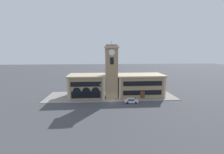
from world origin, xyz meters
The scene contains 8 objects.
ground_plane centered at (0.00, 0.00, 0.00)m, with size 300.00×300.00×0.00m, color #424247.
sidewalk_kerb centered at (0.00, 6.41, 0.07)m, with size 43.94×12.82×0.15m.
clock_tower centered at (0.00, 4.68, 8.86)m, with size 4.67×4.67×18.81m.
town_hall_left_wing centered at (-8.23, 6.72, 3.85)m, with size 12.59×8.83×7.65m.
town_hall_right_wing centered at (10.13, 6.73, 3.80)m, with size 16.38×8.83×7.55m.
parked_car_near centered at (5.55, -1.20, 0.73)m, with size 4.17×1.99×1.40m.
street_lamp centered at (-3.66, 0.31, 3.83)m, with size 0.36×0.36×5.58m.
bollard centered at (7.21, 0.27, 0.67)m, with size 0.18×0.18×1.06m.
Camera 1 is at (-3.39, -44.23, 15.19)m, focal length 24.00 mm.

